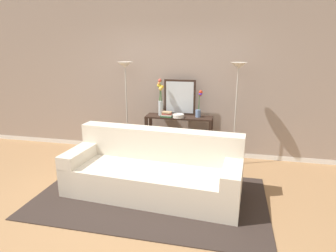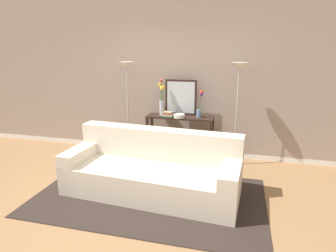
{
  "view_description": "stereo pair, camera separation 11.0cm",
  "coord_description": "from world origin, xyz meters",
  "px_view_note": "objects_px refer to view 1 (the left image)",
  "views": [
    {
      "loc": [
        1.19,
        -3.18,
        2.06
      ],
      "look_at": [
        0.23,
        1.11,
        0.83
      ],
      "focal_mm": 30.79,
      "sensor_mm": 36.0,
      "label": 1
    },
    {
      "loc": [
        1.3,
        -3.15,
        2.06
      ],
      "look_at": [
        0.23,
        1.11,
        0.83
      ],
      "focal_mm": 30.79,
      "sensor_mm": 36.0,
      "label": 2
    }
  ],
  "objects_px": {
    "floor_lamp_right": "(237,86)",
    "book_row_under_console": "(164,155)",
    "vase_short_flowers": "(199,105)",
    "couch": "(154,172)",
    "vase_tall_flowers": "(160,99)",
    "fruit_bowl": "(178,116)",
    "floor_lamp_left": "(126,83)",
    "book_stack": "(167,114)",
    "wall_mirror": "(180,97)",
    "console_table": "(179,130)"
  },
  "relations": [
    {
      "from": "book_row_under_console",
      "to": "book_stack",
      "type": "bearing_deg",
      "value": -43.66
    },
    {
      "from": "floor_lamp_right",
      "to": "vase_tall_flowers",
      "type": "xyz_separation_m",
      "value": [
        -1.33,
        0.05,
        -0.28
      ]
    },
    {
      "from": "console_table",
      "to": "fruit_bowl",
      "type": "relative_size",
      "value": 6.01
    },
    {
      "from": "couch",
      "to": "book_stack",
      "type": "distance_m",
      "value": 1.37
    },
    {
      "from": "book_stack",
      "to": "floor_lamp_right",
      "type": "bearing_deg",
      "value": 1.79
    },
    {
      "from": "wall_mirror",
      "to": "book_stack",
      "type": "relative_size",
      "value": 3.17
    },
    {
      "from": "wall_mirror",
      "to": "book_row_under_console",
      "type": "bearing_deg",
      "value": -153.5
    },
    {
      "from": "couch",
      "to": "vase_tall_flowers",
      "type": "height_order",
      "value": "vase_tall_flowers"
    },
    {
      "from": "floor_lamp_right",
      "to": "book_row_under_console",
      "type": "bearing_deg",
      "value": 178.22
    },
    {
      "from": "fruit_bowl",
      "to": "floor_lamp_left",
      "type": "bearing_deg",
      "value": 176.58
    },
    {
      "from": "vase_short_flowers",
      "to": "book_row_under_console",
      "type": "xyz_separation_m",
      "value": [
        -0.64,
        -0.02,
        -0.98
      ]
    },
    {
      "from": "wall_mirror",
      "to": "vase_tall_flowers",
      "type": "distance_m",
      "value": 0.35
    },
    {
      "from": "floor_lamp_right",
      "to": "wall_mirror",
      "type": "relative_size",
      "value": 2.79
    },
    {
      "from": "vase_short_flowers",
      "to": "book_stack",
      "type": "distance_m",
      "value": 0.6
    },
    {
      "from": "fruit_bowl",
      "to": "book_stack",
      "type": "distance_m",
      "value": 0.22
    },
    {
      "from": "console_table",
      "to": "vase_tall_flowers",
      "type": "height_order",
      "value": "vase_tall_flowers"
    },
    {
      "from": "floor_lamp_right",
      "to": "vase_tall_flowers",
      "type": "bearing_deg",
      "value": 177.95
    },
    {
      "from": "floor_lamp_left",
      "to": "book_stack",
      "type": "height_order",
      "value": "floor_lamp_left"
    },
    {
      "from": "floor_lamp_left",
      "to": "book_row_under_console",
      "type": "xyz_separation_m",
      "value": [
        0.69,
        0.04,
        -1.34
      ]
    },
    {
      "from": "vase_tall_flowers",
      "to": "fruit_bowl",
      "type": "relative_size",
      "value": 3.31
    },
    {
      "from": "couch",
      "to": "book_row_under_console",
      "type": "relative_size",
      "value": 6.04
    },
    {
      "from": "couch",
      "to": "book_stack",
      "type": "bearing_deg",
      "value": 94.18
    },
    {
      "from": "couch",
      "to": "fruit_bowl",
      "type": "bearing_deg",
      "value": 84.19
    },
    {
      "from": "couch",
      "to": "fruit_bowl",
      "type": "height_order",
      "value": "fruit_bowl"
    },
    {
      "from": "vase_short_flowers",
      "to": "fruit_bowl",
      "type": "distance_m",
      "value": 0.41
    },
    {
      "from": "wall_mirror",
      "to": "vase_tall_flowers",
      "type": "xyz_separation_m",
      "value": [
        -0.33,
        -0.13,
        -0.02
      ]
    },
    {
      "from": "couch",
      "to": "vase_tall_flowers",
      "type": "bearing_deg",
      "value": 99.71
    },
    {
      "from": "vase_tall_flowers",
      "to": "vase_short_flowers",
      "type": "relative_size",
      "value": 1.37
    },
    {
      "from": "fruit_bowl",
      "to": "book_row_under_console",
      "type": "bearing_deg",
      "value": 161.6
    },
    {
      "from": "wall_mirror",
      "to": "vase_tall_flowers",
      "type": "bearing_deg",
      "value": -158.7
    },
    {
      "from": "floor_lamp_right",
      "to": "vase_tall_flowers",
      "type": "distance_m",
      "value": 1.36
    },
    {
      "from": "floor_lamp_right",
      "to": "book_row_under_console",
      "type": "height_order",
      "value": "floor_lamp_right"
    },
    {
      "from": "floor_lamp_right",
      "to": "floor_lamp_left",
      "type": "bearing_deg",
      "value": 180.0
    },
    {
      "from": "floor_lamp_left",
      "to": "vase_short_flowers",
      "type": "height_order",
      "value": "floor_lamp_left"
    },
    {
      "from": "floor_lamp_right",
      "to": "fruit_bowl",
      "type": "height_order",
      "value": "floor_lamp_right"
    },
    {
      "from": "floor_lamp_left",
      "to": "floor_lamp_right",
      "type": "xyz_separation_m",
      "value": [
        1.97,
        0.0,
        0.01
      ]
    },
    {
      "from": "vase_short_flowers",
      "to": "fruit_bowl",
      "type": "bearing_deg",
      "value": -161.47
    },
    {
      "from": "console_table",
      "to": "book_stack",
      "type": "xyz_separation_m",
      "value": [
        -0.21,
        -0.08,
        0.31
      ]
    },
    {
      "from": "console_table",
      "to": "wall_mirror",
      "type": "bearing_deg",
      "value": 96.37
    },
    {
      "from": "console_table",
      "to": "wall_mirror",
      "type": "xyz_separation_m",
      "value": [
        -0.02,
        0.14,
        0.59
      ]
    },
    {
      "from": "floor_lamp_left",
      "to": "book_stack",
      "type": "bearing_deg",
      "value": -2.78
    },
    {
      "from": "floor_lamp_left",
      "to": "wall_mirror",
      "type": "height_order",
      "value": "floor_lamp_left"
    },
    {
      "from": "vase_short_flowers",
      "to": "fruit_bowl",
      "type": "height_order",
      "value": "vase_short_flowers"
    },
    {
      "from": "floor_lamp_left",
      "to": "book_stack",
      "type": "relative_size",
      "value": 8.77
    },
    {
      "from": "book_stack",
      "to": "vase_short_flowers",
      "type": "bearing_deg",
      "value": 9.56
    },
    {
      "from": "floor_lamp_right",
      "to": "book_stack",
      "type": "relative_size",
      "value": 8.84
    },
    {
      "from": "floor_lamp_left",
      "to": "floor_lamp_right",
      "type": "relative_size",
      "value": 0.99
    },
    {
      "from": "couch",
      "to": "fruit_bowl",
      "type": "distance_m",
      "value": 1.35
    },
    {
      "from": "floor_lamp_left",
      "to": "fruit_bowl",
      "type": "xyz_separation_m",
      "value": [
        0.99,
        -0.06,
        -0.54
      ]
    },
    {
      "from": "fruit_bowl",
      "to": "console_table",
      "type": "bearing_deg",
      "value": 94.33
    }
  ]
}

